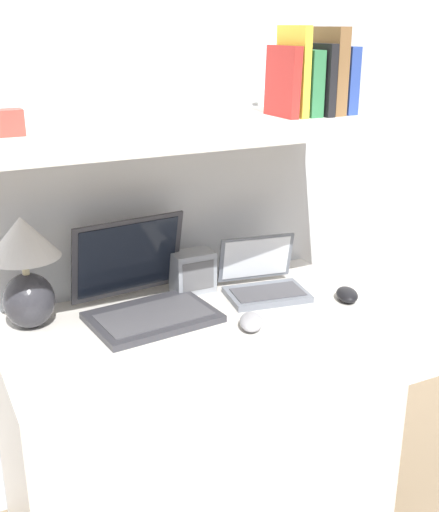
% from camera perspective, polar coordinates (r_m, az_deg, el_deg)
% --- Properties ---
extents(wall_back, '(6.00, 0.05, 2.40)m').
position_cam_1_polar(wall_back, '(2.08, -6.49, 9.94)').
color(wall_back, silver).
rests_on(wall_back, ground_plane).
extents(desk, '(1.13, 0.60, 0.74)m').
position_cam_1_polar(desk, '(2.08, -1.90, -14.90)').
color(desk, silver).
rests_on(desk, ground_plane).
extents(back_riser, '(1.13, 0.04, 1.27)m').
position_cam_1_polar(back_riser, '(2.20, -5.51, -4.83)').
color(back_riser, silver).
rests_on(back_riser, ground_plane).
extents(shelf, '(1.13, 0.54, 0.03)m').
position_cam_1_polar(shelf, '(1.79, -3.20, 11.23)').
color(shelf, silver).
rests_on(shelf, back_riser).
extents(table_lamp, '(0.20, 0.20, 0.33)m').
position_cam_1_polar(table_lamp, '(1.86, -16.90, -0.66)').
color(table_lamp, '#2D2D33').
rests_on(table_lamp, desk).
extents(laptop_large, '(0.38, 0.35, 0.28)m').
position_cam_1_polar(laptop_large, '(1.92, -6.74, -3.52)').
color(laptop_large, '#333338').
rests_on(laptop_large, desk).
extents(laptop_small, '(0.28, 0.25, 0.18)m').
position_cam_1_polar(laptop_small, '(2.06, 3.91, -2.32)').
color(laptop_small, slate).
rests_on(laptop_small, desk).
extents(computer_mouse, '(0.11, 0.13, 0.04)m').
position_cam_1_polar(computer_mouse, '(1.84, 2.84, -5.85)').
color(computer_mouse, '#99999E').
rests_on(computer_mouse, desk).
extents(second_mouse, '(0.10, 0.12, 0.04)m').
position_cam_1_polar(second_mouse, '(2.05, 11.27, -3.38)').
color(second_mouse, black).
rests_on(second_mouse, desk).
extents(router_box, '(0.13, 0.09, 0.13)m').
position_cam_1_polar(router_box, '(2.06, -2.39, -1.41)').
color(router_box, gray).
rests_on(router_box, desk).
extents(book_blue, '(0.04, 0.15, 0.19)m').
position_cam_1_polar(book_blue, '(2.04, 10.64, 15.14)').
color(book_blue, '#284293').
rests_on(book_blue, shelf).
extents(book_brown, '(0.04, 0.16, 0.25)m').
position_cam_1_polar(book_brown, '(2.01, 9.57, 15.92)').
color(book_brown, brown).
rests_on(book_brown, shelf).
extents(book_black, '(0.03, 0.18, 0.20)m').
position_cam_1_polar(book_black, '(1.99, 8.57, 15.27)').
color(book_black, black).
rests_on(book_black, shelf).
extents(book_green, '(0.04, 0.15, 0.19)m').
position_cam_1_polar(book_green, '(1.96, 7.54, 15.02)').
color(book_green, '#2D7042').
rests_on(book_green, shelf).
extents(book_yellow, '(0.02, 0.15, 0.25)m').
position_cam_1_polar(book_yellow, '(1.94, 6.55, 15.98)').
color(book_yellow, gold).
rests_on(book_yellow, shelf).
extents(book_red, '(0.03, 0.15, 0.20)m').
position_cam_1_polar(book_red, '(1.92, 5.64, 15.17)').
color(book_red, '#A82823').
rests_on(book_red, shelf).
extents(shelf_gadget, '(0.06, 0.05, 0.06)m').
position_cam_1_polar(shelf_gadget, '(1.66, -18.15, 11.20)').
color(shelf_gadget, '#CC3D33').
rests_on(shelf_gadget, shelf).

